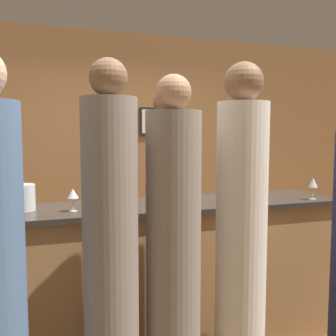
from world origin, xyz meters
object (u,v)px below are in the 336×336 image
object	(u,v)px
wine_bottle_1	(128,188)
ice_bucket	(22,197)
guest_1	(241,240)
wine_bottle_0	(187,188)
guest_4	(111,259)
guest_3	(173,256)
bartender	(165,202)

from	to	relation	value
wine_bottle_1	ice_bucket	size ratio (longest dim) A/B	1.61
guest_1	wine_bottle_0	xyz separation A→B (m)	(-0.10, 0.64, 0.23)
guest_4	wine_bottle_0	world-z (taller)	guest_4
guest_1	guest_3	world-z (taller)	guest_1
bartender	guest_4	xyz separation A→B (m)	(-0.74, -1.39, -0.02)
guest_4	wine_bottle_1	xyz separation A→B (m)	(0.26, 0.79, 0.26)
bartender	wine_bottle_0	bearing A→B (deg)	85.23
guest_3	ice_bucket	xyz separation A→B (m)	(-0.83, 0.68, 0.27)
wine_bottle_0	wine_bottle_1	size ratio (longest dim) A/B	0.99
bartender	wine_bottle_1	distance (m)	0.80
bartender	guest_3	size ratio (longest dim) A/B	1.04
guest_3	guest_4	distance (m)	0.36
guest_1	wine_bottle_0	world-z (taller)	guest_1
guest_1	ice_bucket	xyz separation A→B (m)	(-1.25, 0.69, 0.21)
bartender	guest_4	bearing A→B (deg)	61.87
guest_1	wine_bottle_1	world-z (taller)	guest_1
guest_1	guest_3	xyz separation A→B (m)	(-0.43, 0.01, -0.06)
guest_4	wine_bottle_1	bearing A→B (deg)	71.48
guest_4	bartender	bearing A→B (deg)	61.87
bartender	ice_bucket	size ratio (longest dim) A/B	11.43
guest_3	wine_bottle_0	size ratio (longest dim) A/B	6.90
wine_bottle_1	guest_4	bearing A→B (deg)	-108.52
bartender	guest_1	world-z (taller)	guest_1
guest_1	wine_bottle_1	distance (m)	0.95
guest_4	guest_1	bearing A→B (deg)	2.51
bartender	guest_4	world-z (taller)	bartender
guest_3	wine_bottle_0	xyz separation A→B (m)	(0.32, 0.63, 0.29)
guest_3	ice_bucket	world-z (taller)	guest_3
guest_3	guest_1	bearing A→B (deg)	-0.75
bartender	guest_1	xyz separation A→B (m)	(0.04, -1.35, -0.00)
guest_1	ice_bucket	distance (m)	1.44
wine_bottle_0	bartender	bearing A→B (deg)	85.23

